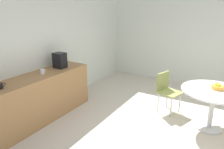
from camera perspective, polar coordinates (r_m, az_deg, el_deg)
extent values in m
plane|color=beige|center=(3.82, 19.26, -16.94)|extent=(6.00, 6.00, 0.00)
cube|color=silver|center=(4.75, -17.04, 7.07)|extent=(6.00, 0.10, 2.60)
cube|color=silver|center=(6.23, 26.26, 8.38)|extent=(0.10, 6.00, 2.60)
cube|color=#9E7042|center=(4.30, -19.44, -6.09)|extent=(2.35, 0.60, 0.90)
cylinder|color=silver|center=(4.34, 24.70, -12.94)|extent=(0.44, 0.44, 0.03)
cylinder|color=silver|center=(4.17, 25.36, -8.45)|extent=(0.08, 0.08, 0.72)
cylinder|color=white|center=(4.05, 26.00, -4.01)|extent=(1.10, 1.10, 0.03)
cylinder|color=silver|center=(4.66, 17.87, -7.28)|extent=(0.02, 0.02, 0.42)
cylinder|color=silver|center=(4.41, 15.70, -8.51)|extent=(0.02, 0.02, 0.42)
cylinder|color=silver|center=(4.81, 14.67, -6.19)|extent=(0.02, 0.02, 0.42)
cylinder|color=silver|center=(4.57, 12.40, -7.31)|extent=(0.02, 0.02, 0.42)
cube|color=#8C934C|center=(4.52, 15.39, -4.71)|extent=(0.53, 0.53, 0.03)
cube|color=#8C934C|center=(4.55, 13.62, -1.70)|extent=(0.37, 0.16, 0.38)
cylinder|color=gold|center=(4.09, 26.70, -3.13)|extent=(0.21, 0.21, 0.07)
sphere|color=yellow|center=(4.06, 26.87, -2.75)|extent=(0.07, 0.07, 0.07)
sphere|color=#66B233|center=(4.06, 26.62, -2.67)|extent=(0.07, 0.07, 0.07)
sphere|color=yellow|center=(4.08, 26.68, -2.61)|extent=(0.07, 0.07, 0.07)
sphere|color=#66B233|center=(4.08, 26.56, -2.61)|extent=(0.07, 0.07, 0.07)
sphere|color=yellow|center=(4.07, 26.62, -2.33)|extent=(0.07, 0.07, 0.07)
cylinder|color=#3F66BF|center=(4.70, -13.42, 2.85)|extent=(0.08, 0.08, 0.09)
torus|color=#3F66BF|center=(4.74, -12.94, 3.07)|extent=(0.06, 0.01, 0.06)
cylinder|color=white|center=(4.22, -18.36, 0.76)|extent=(0.08, 0.08, 0.09)
torus|color=white|center=(4.26, -17.78, 1.02)|extent=(0.06, 0.01, 0.06)
cylinder|color=black|center=(3.71, -28.04, -2.73)|extent=(0.08, 0.08, 0.09)
torus|color=black|center=(3.74, -27.31, -2.41)|extent=(0.06, 0.01, 0.06)
cube|color=black|center=(4.53, -13.96, 3.75)|extent=(0.20, 0.24, 0.32)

